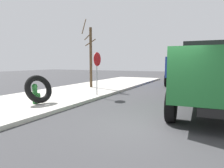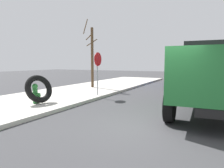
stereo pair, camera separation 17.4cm
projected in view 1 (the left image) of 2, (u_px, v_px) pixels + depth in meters
ground_plane at (157, 129)px, 6.01m from camera, size 80.00×80.00×0.00m
sidewalk_curb at (8, 106)px, 8.83m from camera, size 36.00×5.00×0.15m
fire_hydrant at (35, 93)px, 9.03m from camera, size 0.25×0.56×0.89m
loose_tire at (39, 89)px, 9.02m from camera, size 1.40×0.93×1.29m
stop_sign at (97, 65)px, 11.32m from camera, size 0.76×0.08×2.38m
dump_truck_green at (211, 71)px, 8.41m from camera, size 7.10×3.03×3.00m
dump_truck_blue at (186, 66)px, 18.32m from camera, size 7.11×3.05×3.00m
dump_truck_orange at (192, 65)px, 29.47m from camera, size 7.11×3.06×3.00m
dump_truck_red at (196, 64)px, 38.56m from camera, size 7.08×2.98×3.00m
bare_tree at (90, 56)px, 14.90m from camera, size 1.21×0.78×5.04m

